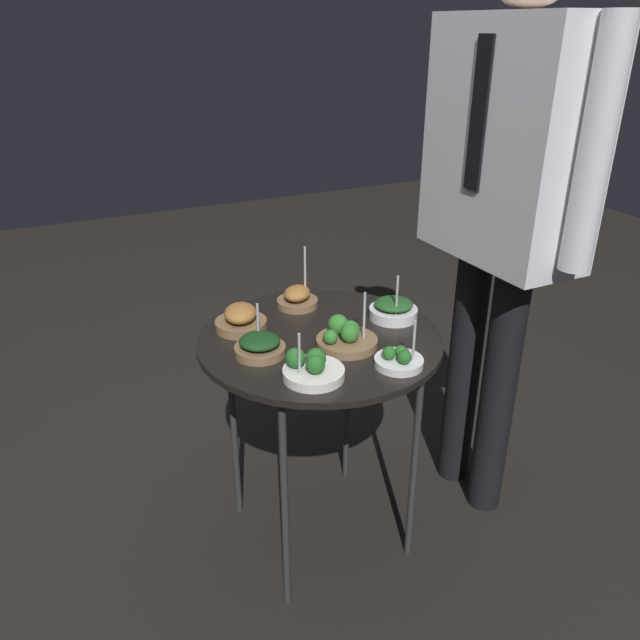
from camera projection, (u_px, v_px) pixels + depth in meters
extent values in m
plane|color=black|center=(320.00, 530.00, 2.01)|extent=(8.00, 8.00, 0.00)
cylinder|color=black|center=(320.00, 339.00, 1.71)|extent=(0.67, 0.67, 0.02)
cylinder|color=#2D2D2D|center=(285.00, 506.00, 1.62)|extent=(0.02, 0.02, 0.68)
cylinder|color=#2D2D2D|center=(234.00, 425.00, 1.94)|extent=(0.02, 0.02, 0.68)
cylinder|color=#2D2D2D|center=(414.00, 463.00, 1.78)|extent=(0.02, 0.02, 0.68)
cylinder|color=#2D2D2D|center=(347.00, 395.00, 2.11)|extent=(0.02, 0.02, 0.68)
cylinder|color=silver|center=(393.00, 313.00, 1.81)|extent=(0.14, 0.14, 0.03)
ellipsoid|color=#1E4C1E|center=(394.00, 304.00, 1.80)|extent=(0.11, 0.11, 0.03)
cylinder|color=#ADADB2|center=(397.00, 300.00, 1.75)|extent=(0.01, 0.01, 0.14)
cylinder|color=brown|center=(260.00, 350.00, 1.61)|extent=(0.13, 0.13, 0.02)
ellipsoid|color=#143816|center=(260.00, 341.00, 1.60)|extent=(0.11, 0.11, 0.03)
cylinder|color=#ADADB2|center=(258.00, 326.00, 1.62)|extent=(0.01, 0.01, 0.13)
cylinder|color=brown|center=(347.00, 342.00, 1.65)|extent=(0.16, 0.16, 0.02)
sphere|color=#2D7028|center=(350.00, 333.00, 1.62)|extent=(0.05, 0.05, 0.05)
sphere|color=#2D7028|center=(350.00, 330.00, 1.64)|extent=(0.05, 0.05, 0.05)
sphere|color=#2D7028|center=(338.00, 324.00, 1.66)|extent=(0.06, 0.06, 0.06)
sphere|color=#2D7028|center=(330.00, 337.00, 1.61)|extent=(0.04, 0.04, 0.04)
cylinder|color=#ADADB2|center=(364.00, 319.00, 1.63)|extent=(0.01, 0.01, 0.15)
cylinder|color=brown|center=(297.00, 303.00, 1.89)|extent=(0.12, 0.12, 0.02)
ellipsoid|color=#93602D|center=(297.00, 293.00, 1.87)|extent=(0.13, 0.12, 0.04)
cylinder|color=#ADADB2|center=(305.00, 275.00, 1.87)|extent=(0.01, 0.01, 0.18)
cylinder|color=brown|center=(241.00, 325.00, 1.74)|extent=(0.15, 0.15, 0.03)
ellipsoid|color=#93602D|center=(240.00, 313.00, 1.73)|extent=(0.14, 0.13, 0.05)
cylinder|color=silver|center=(314.00, 373.00, 1.50)|extent=(0.15, 0.15, 0.02)
sphere|color=#236023|center=(316.00, 365.00, 1.47)|extent=(0.05, 0.05, 0.05)
sphere|color=#236023|center=(316.00, 358.00, 1.49)|extent=(0.05, 0.05, 0.05)
sphere|color=#236023|center=(295.00, 358.00, 1.50)|extent=(0.05, 0.05, 0.05)
cylinder|color=#ADADB2|center=(299.00, 358.00, 1.46)|extent=(0.01, 0.01, 0.13)
cylinder|color=silver|center=(399.00, 362.00, 1.56)|extent=(0.12, 0.12, 0.02)
sphere|color=#236023|center=(405.00, 357.00, 1.52)|extent=(0.04, 0.04, 0.04)
sphere|color=#236023|center=(401.00, 351.00, 1.56)|extent=(0.03, 0.03, 0.03)
sphere|color=#236023|center=(389.00, 353.00, 1.54)|extent=(0.03, 0.03, 0.03)
cylinder|color=#ADADB2|center=(414.00, 344.00, 1.53)|extent=(0.01, 0.01, 0.13)
cylinder|color=black|center=(464.00, 369.00, 2.08)|extent=(0.11, 0.11, 0.86)
cylinder|color=black|center=(498.00, 393.00, 1.95)|extent=(0.11, 0.11, 0.86)
cube|color=silver|center=(511.00, 143.00, 1.69)|extent=(0.48, 0.23, 0.64)
cube|color=black|center=(479.00, 116.00, 1.61)|extent=(0.06, 0.01, 0.39)
cylinder|color=silver|center=(449.00, 120.00, 1.91)|extent=(0.08, 0.08, 0.59)
cylinder|color=silver|center=(595.00, 150.00, 1.45)|extent=(0.08, 0.08, 0.59)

